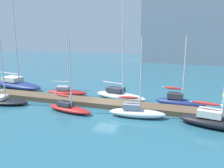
{
  "coord_description": "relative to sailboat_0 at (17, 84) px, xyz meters",
  "views": [
    {
      "loc": [
        8.73,
        -23.53,
        7.93
      ],
      "look_at": [
        0.0,
        2.0,
        2.0
      ],
      "focal_mm": 39.04,
      "sensor_mm": 36.0,
      "label": 1
    }
  ],
  "objects": [
    {
      "name": "dock_pier",
      "position": [
        14.74,
        -3.69,
        -0.39
      ],
      "size": [
        31.22,
        2.24,
        0.52
      ],
      "primitive_type": "cube",
      "color": "brown",
      "rests_on": "ground_plane"
    },
    {
      "name": "harbor_building_distant",
      "position": [
        20.64,
        37.78,
        9.79
      ],
      "size": [
        20.73,
        8.84,
        20.89
      ],
      "primitive_type": "cube",
      "color": "#9399A3",
      "rests_on": "ground_plane"
    },
    {
      "name": "sailboat_4",
      "position": [
        15.39,
        -0.77,
        -0.06
      ],
      "size": [
        6.78,
        3.31,
        11.18
      ],
      "rotation": [
        0.0,
        0.0,
        -0.23
      ],
      "color": "white",
      "rests_on": "ground_plane"
    },
    {
      "name": "sailboat_2",
      "position": [
        8.54,
        -1.12,
        -0.16
      ],
      "size": [
        5.24,
        2.17,
        7.92
      ],
      "rotation": [
        0.0,
        0.0,
        0.14
      ],
      "color": "#B21E1E",
      "rests_on": "ground_plane"
    },
    {
      "name": "sailboat_1",
      "position": [
        3.72,
        -6.71,
        -0.26
      ],
      "size": [
        5.98,
        2.84,
        7.22
      ],
      "rotation": [
        0.0,
        0.0,
        0.16
      ],
      "color": "black",
      "rests_on": "ground_plane"
    },
    {
      "name": "sailboat_0",
      "position": [
        0.0,
        0.0,
        0.0
      ],
      "size": [
        9.16,
        4.23,
        13.9
      ],
      "rotation": [
        0.0,
        0.0,
        -0.2
      ],
      "color": "navy",
      "rests_on": "ground_plane"
    },
    {
      "name": "ground_plane",
      "position": [
        14.74,
        -3.69,
        -0.65
      ],
      "size": [
        120.0,
        120.0,
        0.0
      ],
      "primitive_type": "plane",
      "color": "#286075"
    },
    {
      "name": "sailboat_6",
      "position": [
        22.19,
        -1.44,
        -0.03
      ],
      "size": [
        5.29,
        2.0,
        7.42
      ],
      "rotation": [
        0.0,
        0.0,
        -0.11
      ],
      "color": "navy",
      "rests_on": "ground_plane"
    },
    {
      "name": "sailboat_7",
      "position": [
        25.49,
        -6.34,
        -0.03
      ],
      "size": [
        6.55,
        3.01,
        9.02
      ],
      "rotation": [
        0.0,
        0.0,
        -0.18
      ],
      "color": "black",
      "rests_on": "ground_plane"
    },
    {
      "name": "sailboat_5",
      "position": [
        18.63,
        -6.03,
        -0.08
      ],
      "size": [
        5.4,
        2.08,
        7.41
      ],
      "rotation": [
        0.0,
        0.0,
        0.11
      ],
      "color": "white",
      "rests_on": "ground_plane"
    },
    {
      "name": "sailboat_3",
      "position": [
        11.91,
        -6.72,
        -0.17
      ],
      "size": [
        5.24,
        2.34,
        6.98
      ],
      "rotation": [
        0.0,
        0.0,
        -0.19
      ],
      "color": "#B21E1E",
      "rests_on": "ground_plane"
    }
  ]
}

